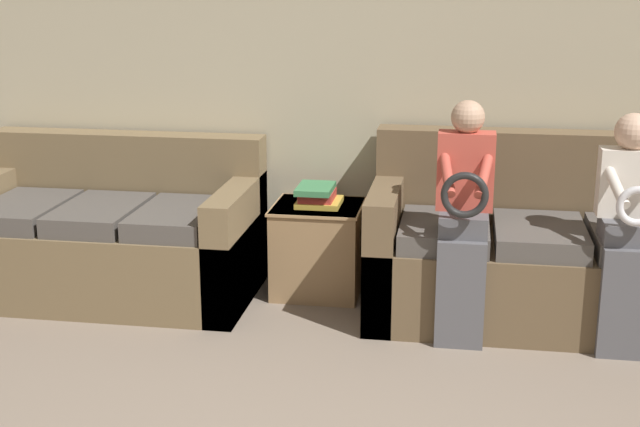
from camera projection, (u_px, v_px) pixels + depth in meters
name	position (u px, v px, depth m)	size (l,w,h in m)	color
wall_back	(384.00, 73.00, 5.21)	(7.65, 0.06, 2.55)	#BCB293
couch_main	(536.00, 255.00, 4.88)	(1.81, 0.89, 0.99)	brown
couch_side	(112.00, 238.00, 5.25)	(1.70, 0.92, 0.90)	brown
child_left_seated	(464.00, 211.00, 4.50)	(0.29, 0.37, 1.23)	#56565B
child_right_seated	(629.00, 222.00, 4.38)	(0.30, 0.38, 1.19)	#56565B
side_shelf	(318.00, 248.00, 5.25)	(0.52, 0.49, 0.54)	#9E7A51
book_stack	(317.00, 195.00, 5.17)	(0.25, 0.29, 0.12)	gold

